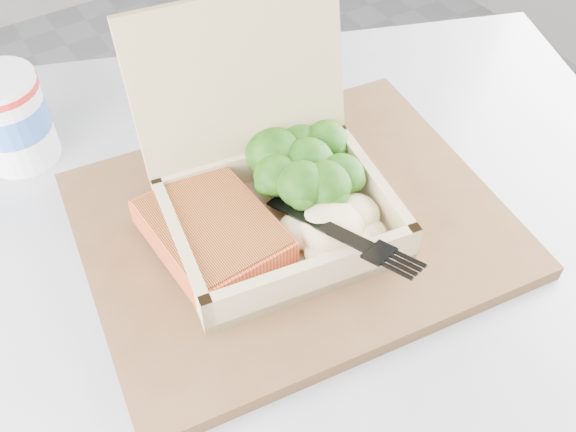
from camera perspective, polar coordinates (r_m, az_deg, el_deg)
cafe_table at (r=0.75m, az=1.64°, el=-13.99°), size 1.01×1.01×0.72m
serving_tray at (r=0.62m, az=0.42°, el=-0.71°), size 0.43×0.36×0.02m
takeout_container at (r=0.59m, az=-1.83°, el=3.50°), size 0.23×0.22×0.19m
salmon_fillet at (r=0.58m, az=-6.73°, el=-1.42°), size 0.10×0.13×0.03m
broccoli_pile at (r=0.62m, az=1.76°, el=4.36°), size 0.12×0.12×0.04m
mashed_potatoes at (r=0.57m, az=3.83°, el=-0.97°), size 0.10×0.09×0.03m
plastic_fork at (r=0.57m, az=1.02°, el=0.60°), size 0.05×0.17×0.03m
paper_cup at (r=0.73m, az=-23.52°, el=8.13°), size 0.08×0.08×0.10m
receipt at (r=0.77m, az=-3.72°, el=10.01°), size 0.13×0.17×0.00m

